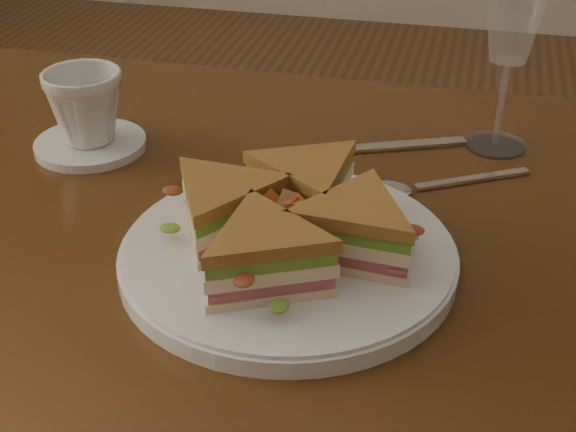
# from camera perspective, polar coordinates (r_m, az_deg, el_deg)

# --- Properties ---
(table) EXTENTS (1.20, 0.80, 0.75)m
(table) POSITION_cam_1_polar(r_m,az_deg,el_deg) (0.81, 0.75, -7.37)
(table) COLOR #331B0B
(table) RESTS_ON ground
(plate) EXTENTS (0.30, 0.30, 0.02)m
(plate) POSITION_cam_1_polar(r_m,az_deg,el_deg) (0.71, 0.00, -2.90)
(plate) COLOR white
(plate) RESTS_ON table
(sandwich_wedges) EXTENTS (0.25, 0.25, 0.06)m
(sandwich_wedges) POSITION_cam_1_polar(r_m,az_deg,el_deg) (0.69, 0.00, -0.36)
(sandwich_wedges) COLOR #FCE3BA
(sandwich_wedges) RESTS_ON plate
(crisps_mound) EXTENTS (0.09, 0.09, 0.05)m
(crisps_mound) POSITION_cam_1_polar(r_m,az_deg,el_deg) (0.69, 0.00, -0.64)
(crisps_mound) COLOR #BE4C18
(crisps_mound) RESTS_ON plate
(spoon) EXTENTS (0.16, 0.10, 0.01)m
(spoon) POSITION_cam_1_polar(r_m,az_deg,el_deg) (0.83, 8.62, 2.02)
(spoon) COLOR silver
(spoon) RESTS_ON table
(knife) EXTENTS (0.20, 0.10, 0.00)m
(knife) POSITION_cam_1_polar(r_m,az_deg,el_deg) (0.91, 5.68, 4.80)
(knife) COLOR silver
(knife) RESTS_ON table
(wine_glass) EXTENTS (0.08, 0.08, 0.21)m
(wine_glass) POSITION_cam_1_polar(r_m,az_deg,el_deg) (0.89, 15.79, 13.54)
(wine_glass) COLOR white
(wine_glass) RESTS_ON table
(saucer) EXTENTS (0.12, 0.12, 0.01)m
(saucer) POSITION_cam_1_polar(r_m,az_deg,el_deg) (0.94, -13.86, 4.97)
(saucer) COLOR white
(saucer) RESTS_ON table
(coffee_cup) EXTENTS (0.12, 0.12, 0.08)m
(coffee_cup) POSITION_cam_1_polar(r_m,az_deg,el_deg) (0.92, -14.22, 7.53)
(coffee_cup) COLOR white
(coffee_cup) RESTS_ON saucer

